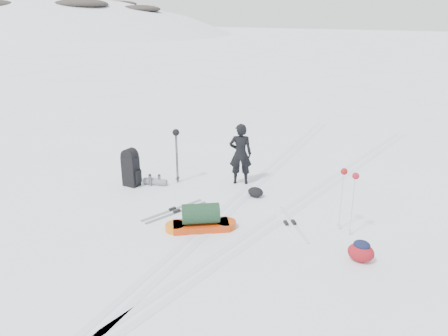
{
  "coord_description": "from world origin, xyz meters",
  "views": [
    {
      "loc": [
        4.35,
        -7.64,
        4.24
      ],
      "look_at": [
        -0.15,
        0.26,
        0.95
      ],
      "focal_mm": 35.0,
      "sensor_mm": 36.0,
      "label": 1
    }
  ],
  "objects_px": {
    "skier": "(240,154)",
    "ski_poles_black": "(176,139)",
    "expedition_rucksack": "(134,169)",
    "pulk_sled": "(201,220)"
  },
  "relations": [
    {
      "from": "pulk_sled",
      "to": "ski_poles_black",
      "type": "height_order",
      "value": "ski_poles_black"
    },
    {
      "from": "expedition_rucksack",
      "to": "skier",
      "type": "bearing_deg",
      "value": 32.63
    },
    {
      "from": "skier",
      "to": "ski_poles_black",
      "type": "distance_m",
      "value": 1.68
    },
    {
      "from": "pulk_sled",
      "to": "ski_poles_black",
      "type": "bearing_deg",
      "value": 98.61
    },
    {
      "from": "skier",
      "to": "expedition_rucksack",
      "type": "distance_m",
      "value": 2.74
    },
    {
      "from": "skier",
      "to": "ski_poles_black",
      "type": "xyz_separation_m",
      "value": [
        -1.46,
        -0.75,
        0.38
      ]
    },
    {
      "from": "skier",
      "to": "ski_poles_black",
      "type": "height_order",
      "value": "skier"
    },
    {
      "from": "pulk_sled",
      "to": "expedition_rucksack",
      "type": "distance_m",
      "value": 3.01
    },
    {
      "from": "expedition_rucksack",
      "to": "ski_poles_black",
      "type": "bearing_deg",
      "value": 41.43
    },
    {
      "from": "pulk_sled",
      "to": "ski_poles_black",
      "type": "xyz_separation_m",
      "value": [
        -1.94,
        1.91,
        0.96
      ]
    }
  ]
}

